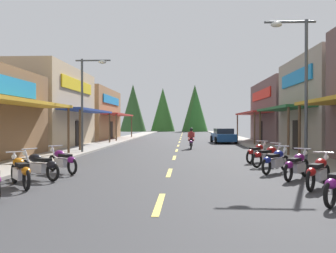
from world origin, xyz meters
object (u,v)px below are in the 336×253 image
Objects in this scene: motorcycle_parked_right_2 at (318,172)px; motorcycle_parked_right_3 at (297,165)px; motorcycle_parked_right_5 at (268,156)px; streetlamp_right at (298,71)px; parked_car_curbside at (223,136)px; motorcycle_parked_left_3 at (39,165)px; motorcycle_parked_right_4 at (276,160)px; streetlamp_left at (88,91)px; motorcycle_parked_left_4 at (62,160)px; motorcycle_parked_left_2 at (20,171)px; motorcycle_parked_right_6 at (257,152)px; rider_cruising_lead at (191,140)px.

motorcycle_parked_right_2 is 1.68m from motorcycle_parked_right_3.
streetlamp_right is at bearing -40.93° from motorcycle_parked_right_5.
motorcycle_parked_left_3 is at bearing 155.68° from parked_car_curbside.
parked_car_curbside is at bearing 40.10° from motorcycle_parked_right_4.
motorcycle_parked_right_2 is 0.41× the size of parked_car_curbside.
motorcycle_parked_right_4 is at bearing -134.84° from motorcycle_parked_left_3.
motorcycle_parked_right_4 is at bearing -41.21° from streetlamp_left.
motorcycle_parked_left_4 is 0.38× the size of parked_car_curbside.
motorcycle_parked_right_2 and motorcycle_parked_right_5 have the same top height.
motorcycle_parked_left_2 is at bearing 127.41° from motorcycle_parked_right_2.
motorcycle_parked_right_4 is 1.02× the size of motorcycle_parked_left_4.
streetlamp_right is 4.43m from motorcycle_parked_right_4.
motorcycle_parked_left_3 is (-8.39, -1.98, 0.00)m from motorcycle_parked_right_4.
motorcycle_parked_left_3 is (-8.85, 1.20, 0.00)m from motorcycle_parked_right_2.
motorcycle_parked_left_2 is 0.94× the size of motorcycle_parked_left_3.
motorcycle_parked_right_5 is (-0.28, 5.25, 0.00)m from motorcycle_parked_right_2.
rider_cruising_lead reaches higher than motorcycle_parked_right_6.
parked_car_curbside is at bearing -57.23° from motorcycle_parked_left_2.
motorcycle_parked_right_6 is (-1.42, 1.79, -3.68)m from streetlamp_right.
streetlamp_right is (11.01, -6.37, 0.27)m from streetlamp_left.
parked_car_curbside is (8.35, 21.37, 0.20)m from motorcycle_parked_left_4.
motorcycle_parked_right_3 is 3.58m from motorcycle_parked_right_5.
motorcycle_parked_left_4 is at bearing 160.58° from rider_cruising_lead.
rider_cruising_lead is at bearing -78.10° from motorcycle_parked_left_3.
streetlamp_right is 3.67× the size of motorcycle_parked_right_5.
streetlamp_left is 3.30× the size of motorcycle_parked_right_2.
motorcycle_parked_right_3 is 8.92m from motorcycle_parked_left_2.
motorcycle_parked_left_2 is (-8.83, -0.23, 0.00)m from motorcycle_parked_right_2.
motorcycle_parked_right_2 is 24.21m from parked_car_curbside.
motorcycle_parked_right_4 is 21.03m from parked_car_curbside.
motorcycle_parked_right_2 and motorcycle_parked_right_3 have the same top height.
motorcycle_parked_right_2 is 8.93m from motorcycle_parked_left_3.
streetlamp_left is at bearing 82.59° from motorcycle_parked_right_3.
streetlamp_right is at bearing 19.87° from motorcycle_parked_right_3.
motorcycle_parked_right_5 is 1.00× the size of motorcycle_parked_left_2.
streetlamp_left is 2.76× the size of rider_cruising_lead.
motorcycle_parked_right_4 is 8.62m from motorcycle_parked_left_3.
streetlamp_right is 12.19m from rider_cruising_lead.
motorcycle_parked_right_5 is 1.00× the size of motorcycle_parked_right_6.
parked_car_curbside reaches higher than motorcycle_parked_right_3.
motorcycle_parked_right_5 is 0.40× the size of parked_car_curbside.
motorcycle_parked_right_4 is 0.38× the size of parked_car_curbside.
motorcycle_parked_right_2 is 3.21m from motorcycle_parked_right_4.
motorcycle_parked_right_2 is 0.84× the size of rider_cruising_lead.
streetlamp_left is 8.52m from rider_cruising_lead.
streetlamp_left is 13.15m from motorcycle_parked_right_4.
motorcycle_parked_right_3 is at bearing -138.38° from motorcycle_parked_right_6.
motorcycle_parked_left_3 is (1.16, -10.35, -3.41)m from streetlamp_left.
motorcycle_parked_left_4 is at bearing 119.77° from motorcycle_parked_right_3.
streetlamp_right is 1.45× the size of parked_car_curbside.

